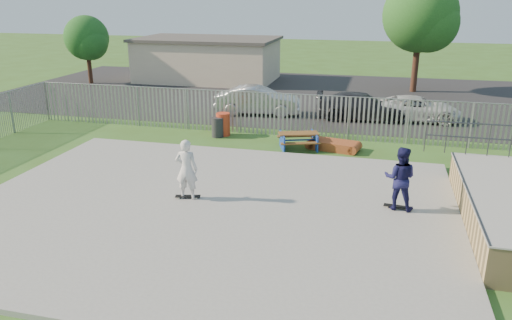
% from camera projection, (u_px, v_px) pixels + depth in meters
% --- Properties ---
extents(ground, '(120.00, 120.00, 0.00)m').
position_uv_depth(ground, '(207.00, 211.00, 15.36)').
color(ground, '#3A5C1F').
rests_on(ground, ground).
extents(concrete_slab, '(15.00, 12.00, 0.15)m').
position_uv_depth(concrete_slab, '(207.00, 209.00, 15.33)').
color(concrete_slab, gray).
rests_on(concrete_slab, ground).
extents(fence, '(26.04, 16.02, 2.00)m').
position_uv_depth(fence, '(271.00, 141.00, 19.03)').
color(fence, gray).
rests_on(fence, ground).
extents(picnic_table, '(2.06, 1.87, 0.71)m').
position_uv_depth(picnic_table, '(298.00, 141.00, 21.39)').
color(picnic_table, brown).
rests_on(picnic_table, ground).
extents(funbox, '(2.05, 1.33, 0.38)m').
position_uv_depth(funbox, '(333.00, 145.00, 21.35)').
color(funbox, brown).
rests_on(funbox, ground).
extents(trash_bin_red, '(0.64, 0.64, 1.07)m').
position_uv_depth(trash_bin_red, '(223.00, 124.00, 23.37)').
color(trash_bin_red, '#B8371C').
rests_on(trash_bin_red, ground).
extents(trash_bin_grey, '(0.55, 0.55, 0.92)m').
position_uv_depth(trash_bin_grey, '(218.00, 127.00, 23.14)').
color(trash_bin_grey, '#27282A').
rests_on(trash_bin_grey, ground).
extents(parking_lot, '(40.00, 18.00, 0.02)m').
position_uv_depth(parking_lot, '(303.00, 95.00, 32.82)').
color(parking_lot, black).
rests_on(parking_lot, ground).
extents(car_silver, '(4.81, 2.21, 1.53)m').
position_uv_depth(car_silver, '(258.00, 100.00, 27.31)').
color(car_silver, '#AEAFB3').
rests_on(car_silver, parking_lot).
extents(car_dark, '(4.95, 2.40, 1.39)m').
position_uv_depth(car_dark, '(362.00, 106.00, 26.23)').
color(car_dark, '#222227').
rests_on(car_dark, parking_lot).
extents(car_white, '(4.60, 2.22, 1.26)m').
position_uv_depth(car_white, '(417.00, 109.00, 26.01)').
color(car_white, silver).
rests_on(car_white, parking_lot).
extents(building, '(10.40, 6.40, 3.20)m').
position_uv_depth(building, '(208.00, 59.00, 37.84)').
color(building, beige).
rests_on(building, ground).
extents(tree_left, '(3.17, 3.17, 4.90)m').
position_uv_depth(tree_left, '(86.00, 38.00, 35.95)').
color(tree_left, '#3F2519').
rests_on(tree_left, ground).
extents(tree_mid, '(4.83, 4.83, 7.45)m').
position_uv_depth(tree_mid, '(420.00, 15.00, 32.30)').
color(tree_mid, '#45281B').
rests_on(tree_mid, ground).
extents(skateboard_a, '(0.82, 0.29, 0.08)m').
position_uv_depth(skateboard_a, '(397.00, 207.00, 15.19)').
color(skateboard_a, black).
rests_on(skateboard_a, concrete_slab).
extents(skateboard_b, '(0.82, 0.39, 0.08)m').
position_uv_depth(skateboard_b, '(188.00, 197.00, 15.95)').
color(skateboard_b, black).
rests_on(skateboard_b, concrete_slab).
extents(skater_navy, '(1.03, 0.84, 1.95)m').
position_uv_depth(skater_navy, '(400.00, 178.00, 14.89)').
color(skater_navy, '#151543').
rests_on(skater_navy, concrete_slab).
extents(skater_white, '(0.74, 0.51, 1.95)m').
position_uv_depth(skater_white, '(187.00, 169.00, 15.65)').
color(skater_white, silver).
rests_on(skater_white, concrete_slab).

